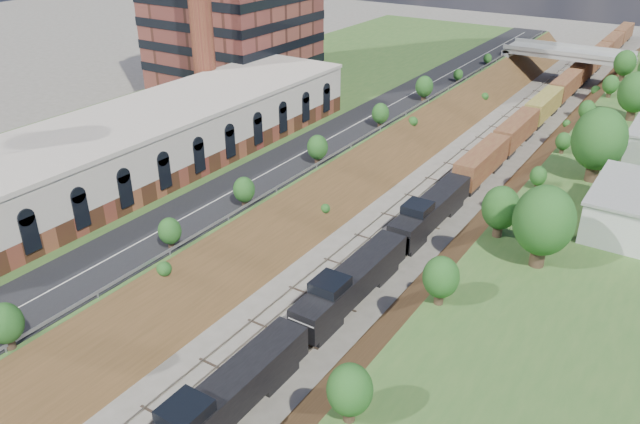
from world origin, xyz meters
TOP-DOWN VIEW (x-y plane):
  - platform_left at (-33.00, 60.00)m, footprint 44.00×180.00m
  - embankment_left at (-11.00, 60.00)m, footprint 10.00×180.00m
  - embankment_right at (11.00, 60.00)m, footprint 10.00×180.00m
  - rail_left_track at (-2.60, 60.00)m, footprint 1.58×180.00m
  - rail_right_track at (2.60, 60.00)m, footprint 1.58×180.00m
  - road at (-15.50, 60.00)m, footprint 8.00×180.00m
  - guardrail at (-11.40, 59.80)m, footprint 0.10×171.00m
  - commercial_building at (-28.00, 38.00)m, footprint 14.30×62.30m
  - overpass at (0.00, 122.00)m, footprint 24.50×8.30m
  - tree_right_large at (17.00, 40.00)m, footprint 5.25×5.25m
  - tree_left_crest at (-11.80, 20.00)m, footprint 2.45×2.45m
  - freight_train at (2.60, 96.49)m, footprint 2.80×173.67m

SIDE VIEW (x-z plane):
  - embankment_left at x=-11.00m, z-range -5.00..5.00m
  - embankment_right at x=11.00m, z-range -5.00..5.00m
  - rail_left_track at x=-2.60m, z-range 0.00..0.18m
  - rail_right_track at x=2.60m, z-range 0.00..0.18m
  - freight_train at x=2.60m, z-range 0.21..4.76m
  - platform_left at x=-33.00m, z-range 0.00..5.00m
  - overpass at x=0.00m, z-range 1.22..8.62m
  - road at x=-15.50m, z-range 5.00..5.10m
  - guardrail at x=-11.40m, z-range 5.20..5.90m
  - tree_left_crest at x=-11.80m, z-range 5.26..8.82m
  - commercial_building at x=-28.00m, z-range 5.01..12.01m
  - tree_right_large at x=17.00m, z-range 5.58..13.19m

